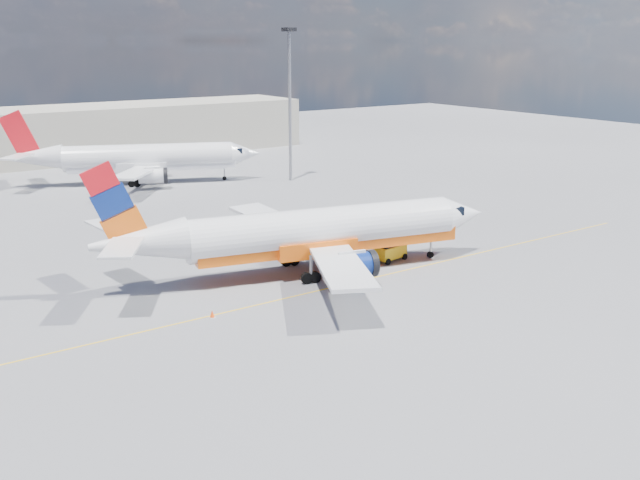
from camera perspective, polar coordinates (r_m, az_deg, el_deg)
ground at (r=50.96m, az=2.41°, el=-4.86°), size 240.00×240.00×0.00m
taxi_line at (r=53.23m, az=0.46°, el=-3.93°), size 70.00×0.15×0.01m
terminal_main at (r=118.77m, az=-18.07°, el=8.20°), size 70.00×14.00×8.00m
main_jet at (r=55.91m, az=-0.73°, el=0.61°), size 33.11×25.43×9.99m
second_jet at (r=95.01m, az=-14.14°, el=6.34°), size 31.62×23.84×9.72m
gse_tug at (r=60.02m, az=5.55°, el=-0.80°), size 2.93×2.05×1.95m
traffic_cone at (r=48.34m, az=-8.62°, el=-5.87°), size 0.38×0.38×0.53m
floodlight_mast at (r=93.44m, az=-2.44°, el=11.84°), size 1.42×1.42×19.45m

